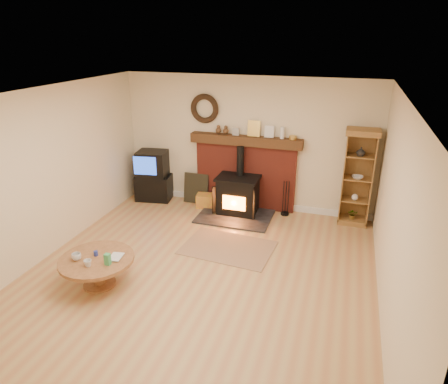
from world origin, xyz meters
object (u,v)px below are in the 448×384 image
(wood_stove, at_px, (237,196))
(curio_cabinet, at_px, (357,177))
(coffee_table, at_px, (97,263))
(tv_unit, at_px, (153,177))

(wood_stove, relative_size, curio_cabinet, 0.78)
(wood_stove, xyz_separation_m, coffee_table, (-1.21, -2.90, -0.01))
(wood_stove, bearing_deg, curio_cabinet, 7.29)
(wood_stove, height_order, curio_cabinet, curio_cabinet)
(tv_unit, bearing_deg, curio_cabinet, 1.18)
(curio_cabinet, bearing_deg, coffee_table, -136.70)
(tv_unit, relative_size, coffee_table, 1.03)
(tv_unit, height_order, curio_cabinet, curio_cabinet)
(tv_unit, relative_size, curio_cabinet, 0.59)
(curio_cabinet, xyz_separation_m, coffee_table, (-3.38, -3.18, -0.54))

